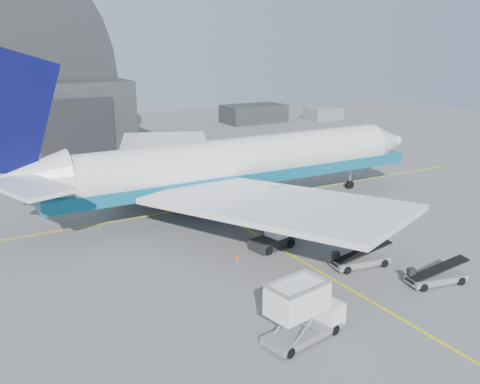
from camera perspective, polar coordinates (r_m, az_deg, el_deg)
ground at (r=45.59m, az=7.87°, el=-8.04°), size 200.00×200.00×0.00m
taxi_lines at (r=55.36m, az=-0.15°, el=-3.46°), size 80.00×42.12×0.02m
distant_bldg_a at (r=124.00m, az=1.46°, el=7.44°), size 14.00×8.00×4.00m
distant_bldg_b at (r=130.46m, az=8.84°, el=7.69°), size 8.00×6.00×2.80m
airliner at (r=58.57m, az=-1.49°, el=2.90°), size 52.81×51.21×18.53m
catering_truck at (r=34.58m, az=6.67°, el=-12.57°), size 5.99×3.05×3.93m
pushback_tug at (r=49.23m, az=3.51°, el=-5.20°), size 4.25×2.93×1.82m
belt_loader_a at (r=46.28m, az=12.67°, el=-7.07°), size 5.46×2.47×2.04m
belt_loader_b at (r=44.88m, az=20.16°, el=-8.50°), size 5.23×2.56×1.95m
traffic_cone at (r=46.82m, az=-0.31°, el=-6.90°), size 0.35×0.35×0.50m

